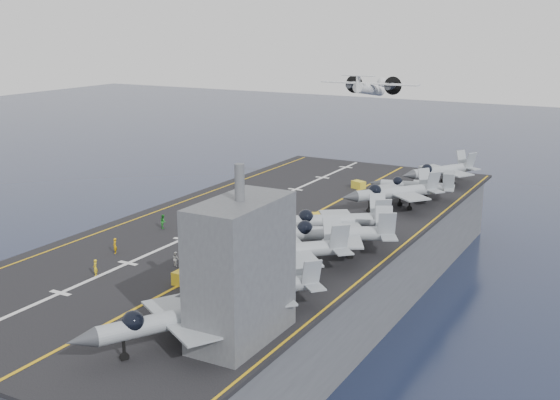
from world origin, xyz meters
The scene contains 26 objects.
ground centered at (0.00, 0.00, 0.00)m, with size 500.00×500.00×0.00m, color #142135.
hull centered at (0.00, 0.00, 5.00)m, with size 36.00×90.00×10.00m, color #56595E.
flight_deck centered at (0.00, 0.00, 10.20)m, with size 38.00×92.00×0.40m, color black.
foul_line centered at (3.00, 0.00, 10.42)m, with size 0.35×90.00×0.02m, color gold.
landing_centerline centered at (-6.00, 0.00, 10.42)m, with size 0.50×90.00×0.02m, color silver.
deck_edge_port centered at (-17.00, 0.00, 10.42)m, with size 0.25×90.00×0.02m, color gold.
deck_edge_stbd centered at (18.50, 0.00, 10.42)m, with size 0.25×90.00×0.02m, color gold.
island_superstructure centered at (15.00, -30.00, 17.90)m, with size 5.00×10.00×15.00m, color #56595E, non-canonical shape.
fighter_jet_0 centered at (11.12, -34.16, 13.05)m, with size 16.53×18.32×5.30m, color gray, non-canonical shape.
fighter_jet_1 centered at (13.22, -24.71, 12.84)m, with size 16.37×16.68×4.87m, color #8F959E, non-canonical shape.
fighter_jet_2 centered at (10.81, -14.85, 13.15)m, with size 18.78×18.55×5.50m, color #8E969C, non-canonical shape.
fighter_jet_3 centered at (12.84, -6.30, 13.12)m, with size 18.72×16.61×5.43m, color #A0AAB1, non-canonical shape.
fighter_jet_4 centered at (10.55, -1.58, 13.12)m, with size 18.80×17.63×5.44m, color #979FA7, non-canonical shape.
fighter_jet_6 centered at (11.99, 16.17, 13.03)m, with size 17.37×18.11×5.26m, color #949BA4, non-canonical shape.
fighter_jet_7 centered at (12.82, 23.11, 12.62)m, with size 14.32×11.11×4.43m, color #8E949E, non-canonical shape.
fighter_jet_8 centered at (13.33, 34.55, 12.92)m, with size 15.82×17.44×5.04m, color #939AA3, non-canonical shape.
tow_cart_a centered at (3.38, -22.30, 11.07)m, with size 2.25×1.47×1.34m, color gold, non-canonical shape.
tow_cart_b centered at (5.40, 4.88, 11.02)m, with size 2.44×2.09×1.24m, color gold, non-canonical shape.
tow_cart_c centered at (2.51, 25.50, 11.01)m, with size 2.40×2.00×1.23m, color yellow, non-canonical shape.
crew_1 centered at (-9.57, -18.03, 11.31)m, with size 1.25×1.31×1.82m, color #CE9308.
crew_2 centered at (-10.95, -7.30, 11.33)m, with size 1.26×1.34×1.86m, color #1E8825.
crew_4 centered at (-2.73, 9.82, 11.43)m, with size 1.43×1.16×2.06m, color #268C33.
crew_5 centered at (-13.41, 15.62, 11.35)m, with size 1.35×1.15×1.91m, color white.
crew_6 centered at (-6.36, -24.66, 11.30)m, with size 1.19×1.30×1.80m, color yellow.
crew_7 centered at (-0.80, -18.14, 11.22)m, with size 1.15×0.97×1.63m, color white.
transport_plane centered at (-7.65, 54.55, 23.30)m, with size 20.19×13.93×4.72m, color silver, non-canonical shape.
Camera 1 is at (44.02, -76.13, 36.33)m, focal length 45.00 mm.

